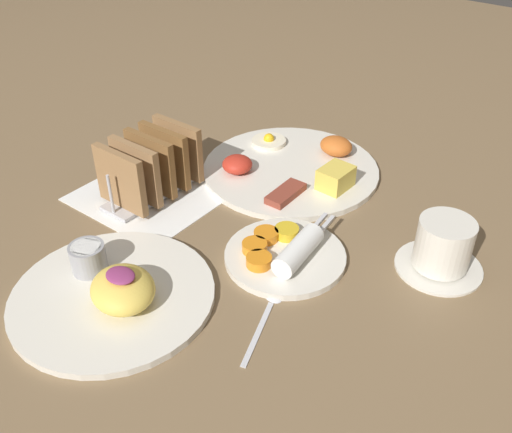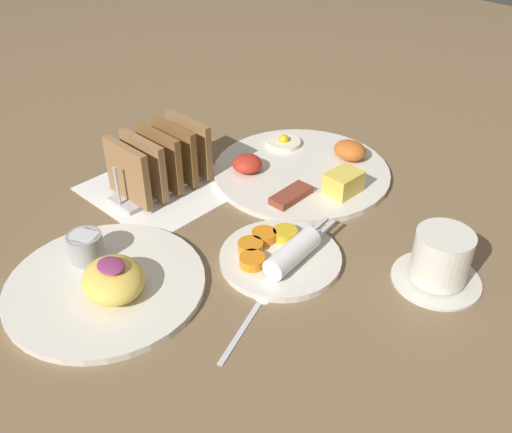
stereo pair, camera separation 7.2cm
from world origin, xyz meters
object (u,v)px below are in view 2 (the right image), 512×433
(plate_breakfast, at_px, (304,170))
(toast_rack, at_px, (160,161))
(plate_foreground, at_px, (106,280))
(coffee_cup, at_px, (441,260))
(plate_condiments, at_px, (280,255))

(plate_breakfast, distance_m, toast_rack, 0.25)
(plate_foreground, bearing_deg, toast_rack, 124.13)
(plate_foreground, bearing_deg, coffee_cup, 45.43)
(plate_condiments, distance_m, plate_foreground, 0.24)
(plate_breakfast, height_order, coffee_cup, coffee_cup)
(plate_foreground, height_order, coffee_cup, coffee_cup)
(plate_foreground, distance_m, toast_rack, 0.26)
(plate_breakfast, bearing_deg, toast_rack, -126.51)
(plate_condiments, bearing_deg, coffee_cup, 32.49)
(toast_rack, bearing_deg, coffee_cup, 13.16)
(plate_condiments, bearing_deg, plate_foreground, -123.02)
(plate_condiments, xyz_separation_m, plate_foreground, (-0.13, -0.20, 0.00))
(plate_condiments, height_order, plate_foreground, plate_foreground)
(toast_rack, bearing_deg, plate_breakfast, 53.49)
(plate_foreground, relative_size, coffee_cup, 2.21)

